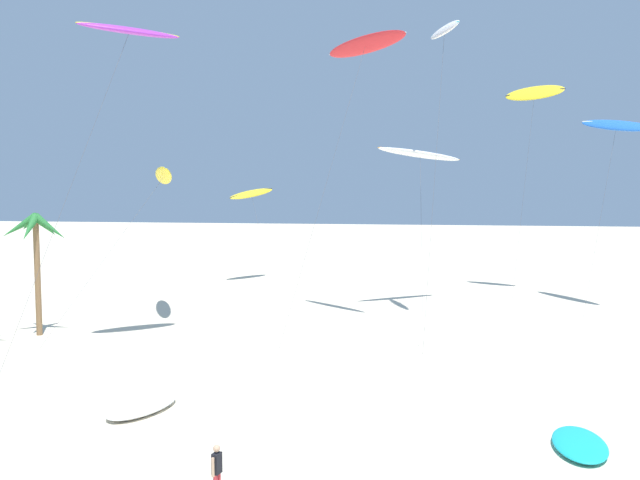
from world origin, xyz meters
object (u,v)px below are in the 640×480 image
at_px(flying_kite_3, 163,176).
at_px(flying_kite_8, 365,45).
at_px(flying_kite_1, 535,93).
at_px(palm_tree_1, 35,237).
at_px(flying_kite_4, 445,30).
at_px(flying_kite_6, 129,31).
at_px(flying_kite_9, 251,194).
at_px(grounded_kite_2, 142,406).
at_px(flying_kite_2, 420,154).
at_px(grounded_kite_0, 580,444).
at_px(flying_kite_0, 616,125).
at_px(person_near_right, 217,471).

bearing_deg(flying_kite_3, flying_kite_8, 0.60).
bearing_deg(flying_kite_1, flying_kite_3, -152.04).
xyz_separation_m(palm_tree_1, flying_kite_8, (19.68, 6.31, 12.25)).
xyz_separation_m(flying_kite_4, flying_kite_6, (-16.99, -10.54, -1.82)).
relative_size(flying_kite_3, flying_kite_6, 0.73).
bearing_deg(flying_kite_9, flying_kite_6, -89.37).
height_order(flying_kite_3, grounded_kite_2, flying_kite_3).
bearing_deg(flying_kite_2, grounded_kite_2, -114.08).
xyz_separation_m(flying_kite_4, grounded_kite_0, (4.19, -21.18, -19.15)).
distance_m(flying_kite_4, flying_kite_8, 5.29).
bearing_deg(grounded_kite_0, flying_kite_6, 153.31).
bearing_deg(palm_tree_1, flying_kite_9, 72.80).
bearing_deg(flying_kite_2, flying_kite_9, 144.69).
distance_m(flying_kite_0, flying_kite_9, 32.02).
height_order(flying_kite_9, grounded_kite_2, flying_kite_9).
height_order(flying_kite_1, flying_kite_2, flying_kite_1).
bearing_deg(flying_kite_8, flying_kite_6, -141.76).
xyz_separation_m(palm_tree_1, flying_kite_2, (23.29, 12.89, 5.47)).
distance_m(flying_kite_2, grounded_kite_2, 29.79).
bearing_deg(flying_kite_6, flying_kite_1, 43.34).
bearing_deg(flying_kite_8, grounded_kite_0, -65.21).
distance_m(flying_kite_1, flying_kite_9, 26.81).
bearing_deg(grounded_kite_0, person_near_right, -153.43).
bearing_deg(flying_kite_6, flying_kite_0, 30.30).
bearing_deg(flying_kite_4, palm_tree_1, -163.24).
distance_m(flying_kite_3, flying_kite_9, 18.07).
distance_m(flying_kite_0, flying_kite_3, 32.89).
distance_m(flying_kite_0, flying_kite_4, 15.55).
bearing_deg(flying_kite_4, person_near_right, -105.12).
bearing_deg(palm_tree_1, flying_kite_8, 17.78).
height_order(flying_kite_8, flying_kite_9, flying_kite_8).
relative_size(flying_kite_3, flying_kite_8, 0.69).
bearing_deg(flying_kite_6, palm_tree_1, 158.35).
xyz_separation_m(flying_kite_0, person_near_right, (-20.01, -33.75, -12.66)).
bearing_deg(flying_kite_8, palm_tree_1, -162.22).
distance_m(flying_kite_0, person_near_right, 41.23).
relative_size(palm_tree_1, person_near_right, 4.34).
bearing_deg(person_near_right, flying_kite_6, 120.69).
relative_size(flying_kite_1, flying_kite_8, 0.93).
height_order(grounded_kite_0, person_near_right, person_near_right).
relative_size(flying_kite_0, grounded_kite_0, 4.05).
bearing_deg(flying_kite_3, palm_tree_1, -133.48).
distance_m(flying_kite_9, grounded_kite_2, 37.57).
relative_size(flying_kite_4, flying_kite_8, 1.04).
xyz_separation_m(flying_kite_8, grounded_kite_0, (9.25, -20.04, -18.15)).
distance_m(flying_kite_4, grounded_kite_2, 30.26).
height_order(palm_tree_1, flying_kite_8, flying_kite_8).
distance_m(palm_tree_1, flying_kite_2, 27.18).
xyz_separation_m(flying_kite_2, flying_kite_3, (-17.44, -6.73, -1.67)).
height_order(flying_kite_3, flying_kite_6, flying_kite_6).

